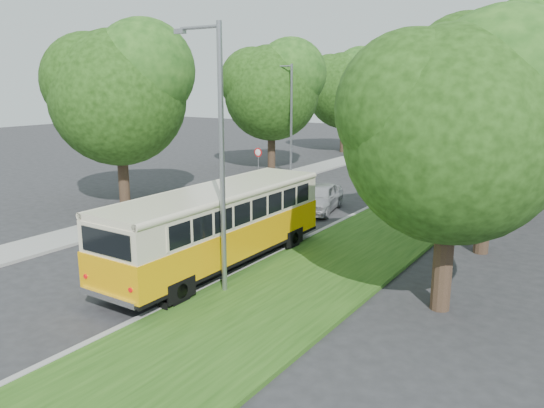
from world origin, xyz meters
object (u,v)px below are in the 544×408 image
Objects in this scene: car_blue at (397,171)px; car_grey at (422,160)px; vintage_bus at (218,228)px; lamppost_far at (290,116)px; car_white at (393,177)px; car_silver at (320,197)px; lamppost_near at (219,152)px.

car_blue reaches higher than car_grey.
car_blue is (-0.62, 19.01, -0.70)m from vintage_bus.
lamppost_far is at bearing 113.73° from vintage_bus.
vintage_bus is 2.31× the size of car_white.
car_grey is (-0.89, 8.39, -0.04)m from car_white.
car_grey is (-0.40, 6.36, -0.09)m from car_blue.
car_silver is 7.73m from car_white.
car_white is (-0.13, 16.97, -0.75)m from vintage_bus.
lamppost_near is at bearing -48.78° from vintage_bus.
vintage_bus is (7.42, -16.81, -2.68)m from lamppost_far.
car_blue is at bearing -78.58° from car_grey.
car_grey is at bearing 95.29° from lamppost_near.
lamppost_far is 18.57m from vintage_bus.
lamppost_near is 1.92× the size of car_silver.
car_blue is at bearing 91.78° from vintage_bus.
vintage_bus reaches higher than car_grey.
vintage_bus is at bearing -92.44° from car_blue.
car_grey is (6.40, 8.56, -3.47)m from lamppost_far.
lamppost_near reaches higher than lamppost_far.
lamppost_near is 21.12m from car_blue.
lamppost_far is 11.23m from car_grey.
vintage_bus is (-1.49, 1.69, -2.93)m from lamppost_near.
car_white is at bearing 1.27° from lamppost_far.
car_grey is at bearing 101.26° from car_white.
car_silver is 0.89× the size of car_grey.
car_white is at bearing 90.35° from vintage_bus.
vintage_bus is at bearing -66.18° from lamppost_far.
lamppost_far is 1.61× the size of car_grey.
car_white is 0.90× the size of car_grey.
vintage_bus is 2.32× the size of car_silver.
lamppost_near is at bearing -88.50° from car_blue.
lamppost_near is 1.91× the size of car_white.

